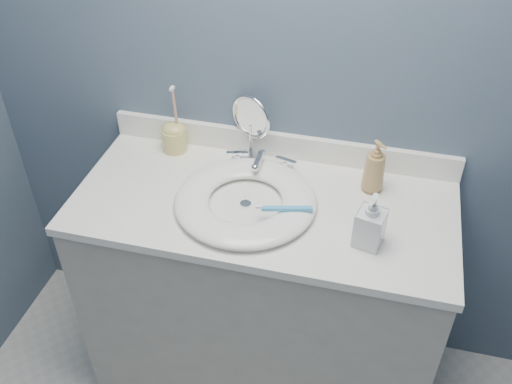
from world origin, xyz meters
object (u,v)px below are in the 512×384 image
(soap_bottle_clear, at_px, (371,220))
(makeup_mirror, at_px, (251,124))
(toothbrush_holder, at_px, (174,136))
(soap_bottle_amber, at_px, (375,166))

(soap_bottle_clear, bearing_deg, makeup_mirror, 154.60)
(toothbrush_holder, bearing_deg, soap_bottle_clear, -23.94)
(soap_bottle_amber, relative_size, toothbrush_holder, 0.73)
(soap_bottle_amber, xyz_separation_m, soap_bottle_clear, (0.01, -0.26, -0.01))
(soap_bottle_clear, bearing_deg, soap_bottle_amber, 105.43)
(soap_bottle_amber, distance_m, soap_bottle_clear, 0.26)
(makeup_mirror, relative_size, soap_bottle_amber, 1.29)
(makeup_mirror, distance_m, soap_bottle_clear, 0.56)
(soap_bottle_amber, bearing_deg, makeup_mirror, 124.96)
(soap_bottle_amber, xyz_separation_m, toothbrush_holder, (-0.70, 0.06, -0.03))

